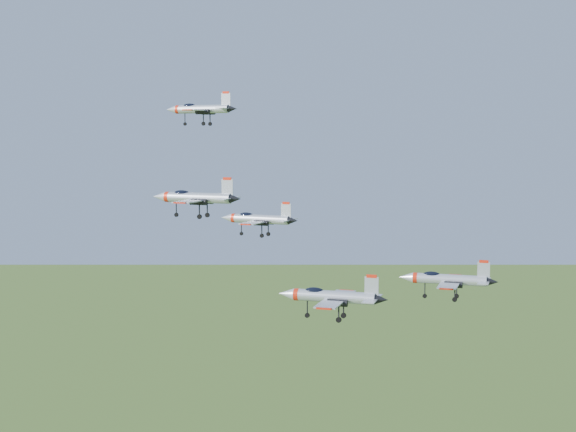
% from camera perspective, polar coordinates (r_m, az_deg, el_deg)
% --- Properties ---
extents(jet_lead, '(12.32, 10.11, 3.30)m').
position_cam_1_polar(jet_lead, '(126.15, -6.28, 7.58)').
color(jet_lead, '#B6BBC4').
extents(jet_left_high, '(12.26, 10.08, 3.29)m').
position_cam_1_polar(jet_left_high, '(115.92, -2.17, -0.20)').
color(jet_left_high, '#B6BBC4').
extents(jet_right_high, '(11.42, 9.40, 3.06)m').
position_cam_1_polar(jet_right_high, '(94.02, -6.64, 1.32)').
color(jet_right_high, '#B6BBC4').
extents(jet_left_low, '(13.88, 11.49, 3.71)m').
position_cam_1_polar(jet_left_low, '(114.76, 11.20, -4.43)').
color(jet_left_low, '#B6BBC4').
extents(jet_right_low, '(13.18, 10.93, 3.52)m').
position_cam_1_polar(jet_right_low, '(93.59, 3.06, -5.72)').
color(jet_right_low, '#B6BBC4').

